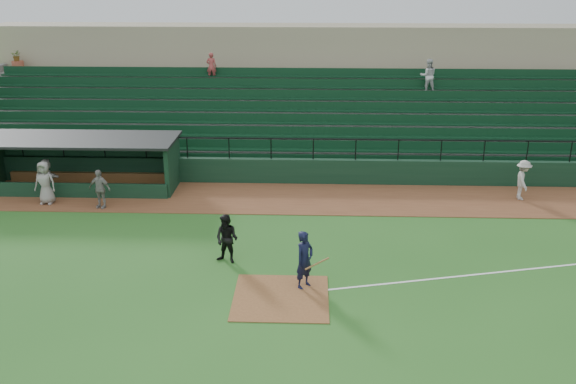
{
  "coord_description": "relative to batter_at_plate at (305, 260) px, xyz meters",
  "views": [
    {
      "loc": [
        0.89,
        -18.67,
        9.92
      ],
      "look_at": [
        0.0,
        5.0,
        1.4
      ],
      "focal_mm": 39.55,
      "sensor_mm": 36.0,
      "label": 1
    }
  ],
  "objects": [
    {
      "name": "umpire",
      "position": [
        -2.74,
        1.74,
        -0.09
      ],
      "size": [
        1.04,
        0.93,
        1.77
      ],
      "primitive_type": "imported",
      "rotation": [
        0.0,
        0.0,
        -0.36
      ],
      "color": "black",
      "rests_on": "ground"
    },
    {
      "name": "dugout",
      "position": [
        -10.48,
        9.81,
        0.35
      ],
      "size": [
        8.9,
        3.2,
        2.42
      ],
      "color": "black",
      "rests_on": "ground"
    },
    {
      "name": "home_plate_dirt",
      "position": [
        -0.73,
        -0.75,
        -0.96
      ],
      "size": [
        3.0,
        3.0,
        0.03
      ],
      "primitive_type": "cube",
      "color": "brown",
      "rests_on": "ground"
    },
    {
      "name": "dugout_player_c",
      "position": [
        -11.89,
        8.66,
        -0.16
      ],
      "size": [
        1.4,
        1.33,
        1.59
      ],
      "primitive_type": "imported",
      "rotation": [
        0.0,
        0.0,
        2.4
      ],
      "color": "#ADA7A2",
      "rests_on": "warning_track"
    },
    {
      "name": "dugout_player_b",
      "position": [
        -11.39,
        7.21,
        0.0
      ],
      "size": [
        0.98,
        0.68,
        1.9
      ],
      "primitive_type": "imported",
      "rotation": [
        0.0,
        0.0,
        -0.08
      ],
      "color": "gray",
      "rests_on": "warning_track"
    },
    {
      "name": "warning_track",
      "position": [
        -0.73,
        8.25,
        -0.96
      ],
      "size": [
        40.0,
        4.0,
        0.03
      ],
      "primitive_type": "cube",
      "color": "brown",
      "rests_on": "ground"
    },
    {
      "name": "batter_at_plate",
      "position": [
        0.0,
        0.0,
        0.0
      ],
      "size": [
        1.2,
        0.85,
        1.96
      ],
      "color": "black",
      "rests_on": "ground"
    },
    {
      "name": "dugout_player_a",
      "position": [
        -8.86,
        6.8,
        -0.1
      ],
      "size": [
        1.07,
        0.64,
        1.7
      ],
      "primitive_type": "imported",
      "rotation": [
        0.0,
        0.0,
        -0.24
      ],
      "color": "gray",
      "rests_on": "warning_track"
    },
    {
      "name": "runner",
      "position": [
        9.56,
        8.52,
        -0.05
      ],
      "size": [
        0.76,
        1.21,
        1.79
      ],
      "primitive_type": "imported",
      "rotation": [
        0.0,
        0.0,
        1.49
      ],
      "color": "#AAA59F",
      "rests_on": "warning_track"
    },
    {
      "name": "foul_line",
      "position": [
        7.27,
        1.45,
        -0.97
      ],
      "size": [
        17.49,
        4.44,
        0.01
      ],
      "primitive_type": "cube",
      "rotation": [
        0.0,
        0.0,
        0.24
      ],
      "color": "white",
      "rests_on": "ground"
    },
    {
      "name": "ground",
      "position": [
        -0.73,
        0.25,
        -0.98
      ],
      "size": [
        90.0,
        90.0,
        0.0
      ],
      "primitive_type": "plane",
      "color": "#255B1D",
      "rests_on": "ground"
    },
    {
      "name": "stadium_structure",
      "position": [
        -0.73,
        16.71,
        1.32
      ],
      "size": [
        38.0,
        13.08,
        6.4
      ],
      "color": "black",
      "rests_on": "ground"
    }
  ]
}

